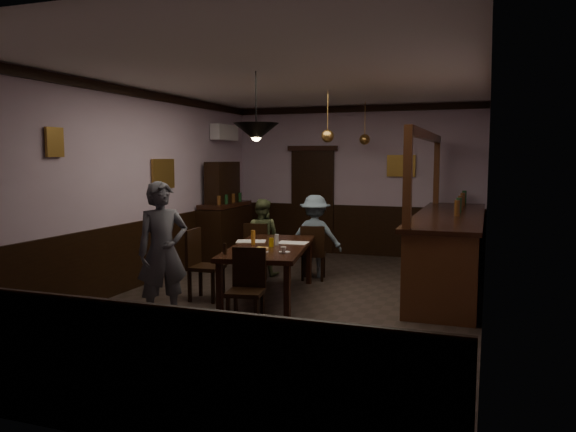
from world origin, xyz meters
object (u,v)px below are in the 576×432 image
at_px(dining_table, 270,250).
at_px(pendant_brass_mid, 328,136).
at_px(sideboard, 225,221).
at_px(person_seated_left, 261,237).
at_px(pendant_iron, 256,132).
at_px(soda_can, 271,242).
at_px(bar_counter, 449,248).
at_px(person_standing, 163,252).
at_px(coffee_cup, 283,250).
at_px(pendant_brass_far, 365,139).
at_px(person_seated_right, 315,236).
at_px(chair_far_right, 313,250).
at_px(chair_near, 247,284).
at_px(chair_side, 201,261).
at_px(chair_far_left, 258,248).

distance_m(dining_table, pendant_brass_mid, 2.22).
relative_size(dining_table, sideboard, 1.25).
distance_m(person_seated_left, pendant_brass_mid, 2.01).
relative_size(pendant_iron, pendant_brass_mid, 1.04).
relative_size(soda_can, bar_counter, 0.03).
relative_size(soda_can, pendant_iron, 0.14).
height_order(person_standing, coffee_cup, person_standing).
bearing_deg(bar_counter, pendant_brass_far, 134.11).
relative_size(dining_table, person_seated_right, 1.73).
bearing_deg(chair_far_right, sideboard, -39.47).
height_order(pendant_iron, pendant_brass_far, same).
relative_size(person_seated_right, sideboard, 0.72).
height_order(dining_table, pendant_iron, pendant_iron).
bearing_deg(pendant_brass_mid, chair_near, -93.63).
distance_m(chair_side, person_standing, 1.11).
bearing_deg(person_seated_left, chair_near, 105.54).
bearing_deg(chair_far_left, pendant_brass_mid, -170.87).
bearing_deg(pendant_iron, chair_far_left, 112.58).
relative_size(chair_far_left, soda_can, 7.58).
xyz_separation_m(chair_far_right, pendant_iron, (-0.08, -2.12, 1.79)).
height_order(person_standing, pendant_brass_far, pendant_brass_far).
distance_m(chair_near, pendant_brass_mid, 3.30).
height_order(chair_side, pendant_iron, pendant_iron).
height_order(dining_table, sideboard, sideboard).
distance_m(chair_near, person_standing, 1.11).
distance_m(chair_far_left, pendant_iron, 2.77).
bearing_deg(pendant_brass_mid, pendant_iron, -96.82).
distance_m(person_seated_left, soda_can, 1.71).
bearing_deg(dining_table, pendant_brass_far, 79.58).
relative_size(chair_side, soda_can, 8.19).
height_order(chair_far_left, pendant_brass_mid, pendant_brass_mid).
distance_m(soda_can, bar_counter, 2.79).
bearing_deg(bar_counter, person_seated_right, 179.17).
xyz_separation_m(chair_far_left, person_seated_right, (0.84, 0.43, 0.18)).
bearing_deg(pendant_iron, bar_counter, 47.54).
xyz_separation_m(chair_far_right, chair_side, (-1.10, -1.69, 0.05)).
bearing_deg(chair_side, dining_table, -71.48).
bearing_deg(chair_near, chair_far_right, 80.65).
height_order(person_standing, bar_counter, bar_counter).
bearing_deg(coffee_cup, pendant_brass_far, 76.66).
bearing_deg(chair_far_left, bar_counter, -178.11).
distance_m(chair_side, sideboard, 3.02).
bearing_deg(person_standing, sideboard, 58.04).
distance_m(chair_side, person_seated_right, 2.23).
height_order(chair_far_right, soda_can, chair_far_right).
height_order(chair_far_right, coffee_cup, chair_far_right).
bearing_deg(bar_counter, person_standing, -136.17).
height_order(person_seated_left, pendant_iron, pendant_iron).
xyz_separation_m(sideboard, pendant_brass_far, (2.51, 0.83, 1.54)).
bearing_deg(chair_near, person_standing, 176.44).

